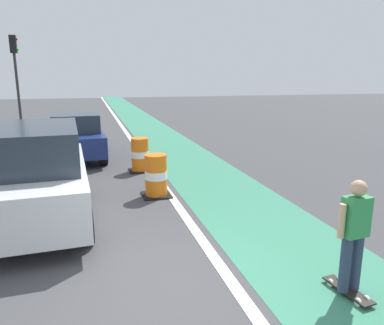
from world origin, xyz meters
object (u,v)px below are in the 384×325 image
(parked_sedan_second, at_px, (76,137))
(traffic_barrel_mid, at_px, (140,155))
(traffic_barrel_front, at_px, (156,176))
(skateboarder_on_lane, at_px, (354,235))
(traffic_light_corner, at_px, (16,67))
(parked_suv_nearest, at_px, (39,174))

(parked_sedan_second, height_order, traffic_barrel_mid, parked_sedan_second)
(traffic_barrel_front, bearing_deg, skateboarder_on_lane, -70.32)
(skateboarder_on_lane, xyz_separation_m, traffic_barrel_front, (-1.83, 5.12, -0.38))
(traffic_barrel_front, xyz_separation_m, traffic_barrel_mid, (-0.05, 2.67, 0.00))
(parked_sedan_second, distance_m, traffic_light_corner, 8.76)
(parked_sedan_second, xyz_separation_m, traffic_barrel_front, (2.06, -5.08, -0.30))
(skateboarder_on_lane, bearing_deg, traffic_light_corner, 111.21)
(parked_suv_nearest, distance_m, traffic_barrel_mid, 4.53)
(traffic_barrel_mid, relative_size, traffic_light_corner, 0.21)
(parked_suv_nearest, bearing_deg, traffic_barrel_mid, 54.81)
(traffic_barrel_mid, bearing_deg, skateboarder_on_lane, -76.46)
(traffic_barrel_mid, bearing_deg, traffic_light_corner, 116.61)
(parked_suv_nearest, height_order, traffic_barrel_mid, parked_suv_nearest)
(skateboarder_on_lane, distance_m, traffic_barrel_mid, 8.02)
(skateboarder_on_lane, distance_m, traffic_light_corner, 19.44)
(parked_suv_nearest, distance_m, traffic_barrel_front, 2.87)
(skateboarder_on_lane, relative_size, traffic_barrel_mid, 1.55)
(parked_sedan_second, xyz_separation_m, traffic_light_corner, (-3.08, 7.76, 2.67))
(parked_suv_nearest, xyz_separation_m, traffic_barrel_front, (2.64, 1.01, -0.50))
(parked_suv_nearest, distance_m, parked_sedan_second, 6.12)
(traffic_barrel_front, height_order, traffic_light_corner, traffic_light_corner)
(parked_suv_nearest, height_order, parked_sedan_second, parked_suv_nearest)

